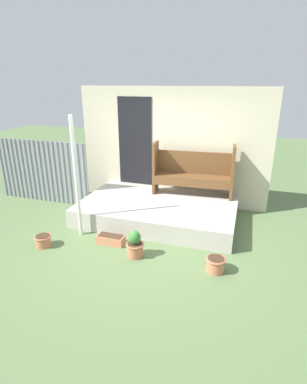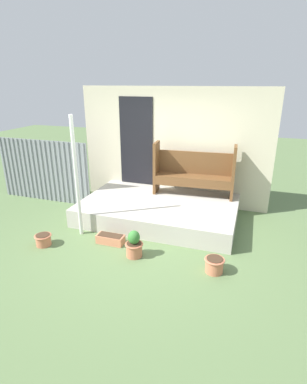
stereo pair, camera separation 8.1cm
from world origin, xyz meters
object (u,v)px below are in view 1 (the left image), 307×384
flower_pot_middle (135,245)px  planter_box_rect (111,239)px  flower_pot_left (43,240)px  flower_pot_right (215,264)px  support_post (76,179)px  bench (193,170)px

flower_pot_middle → planter_box_rect: (-0.55, 0.25, -0.12)m
flower_pot_left → planter_box_rect: size_ratio=0.61×
flower_pot_right → planter_box_rect: 1.87m
flower_pot_middle → flower_pot_right: 1.30m
flower_pot_right → support_post: bearing=170.5°
flower_pot_middle → bench: bearing=76.6°
bench → flower_pot_left: (-2.14, -2.34, -0.80)m
support_post → planter_box_rect: 1.23m
support_post → flower_pot_middle: (1.23, -0.40, -0.89)m
flower_pot_left → planter_box_rect: 1.16m
flower_pot_right → flower_pot_middle: bearing=179.0°
support_post → flower_pot_left: 1.21m
support_post → flower_pot_left: (-0.40, -0.58, -0.98)m
bench → flower_pot_left: size_ratio=5.83×
support_post → flower_pot_middle: bearing=-18.0°
flower_pot_middle → planter_box_rect: bearing=155.5°
bench → flower_pot_left: bearing=-136.5°
flower_pot_middle → flower_pot_left: bearing=-173.7°
bench → flower_pot_right: 2.45m
flower_pot_right → bench: bearing=109.8°
bench → flower_pot_middle: (-0.51, -2.16, -0.71)m
support_post → flower_pot_right: 2.74m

